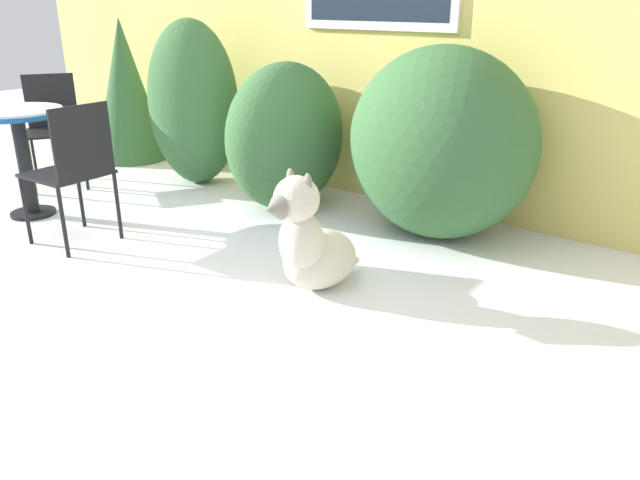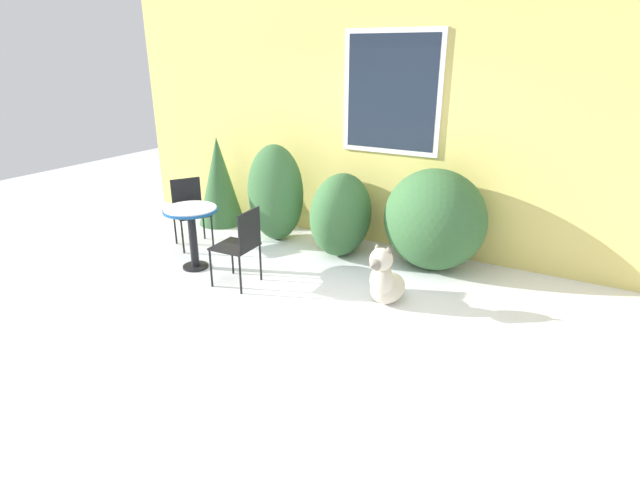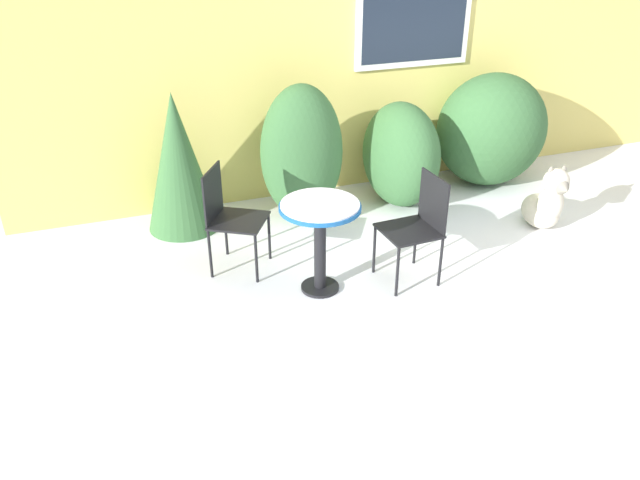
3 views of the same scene
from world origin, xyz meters
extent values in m
plane|color=white|center=(0.00, 0.00, 0.00)|extent=(16.00, 16.00, 0.00)
cube|color=#E5D16B|center=(0.00, 2.20, 1.69)|extent=(8.00, 0.06, 3.37)
ellipsoid|color=#386638|center=(-1.27, 1.62, 0.65)|extent=(0.79, 0.66, 1.31)
ellipsoid|color=#386638|center=(-0.25, 1.57, 0.52)|extent=(0.70, 0.99, 1.04)
ellipsoid|color=#386638|center=(0.90, 1.73, 0.60)|extent=(1.20, 1.01, 1.20)
cone|color=#386638|center=(-2.39, 1.79, 0.65)|extent=(0.68, 0.68, 1.29)
cylinder|color=black|center=(-1.56, 0.32, 0.01)|extent=(0.30, 0.30, 0.03)
cylinder|color=black|center=(-1.56, 0.32, 0.37)|extent=(0.09, 0.09, 0.68)
cylinder|color=#195699|center=(-1.56, 0.32, 0.72)|extent=(0.62, 0.62, 0.03)
cylinder|color=white|center=(-1.56, 0.32, 0.74)|extent=(0.60, 0.60, 0.02)
cube|color=black|center=(-2.07, 0.85, 0.44)|extent=(0.58, 0.58, 0.02)
cube|color=black|center=(-2.25, 0.96, 0.67)|extent=(0.22, 0.34, 0.43)
cylinder|color=black|center=(-2.01, 0.58, 0.22)|extent=(0.02, 0.02, 0.43)
cylinder|color=black|center=(-1.80, 0.92, 0.22)|extent=(0.02, 0.02, 0.43)
cylinder|color=black|center=(-2.34, 0.79, 0.22)|extent=(0.02, 0.02, 0.43)
cylinder|color=black|center=(-2.14, 1.12, 0.22)|extent=(0.02, 0.02, 0.43)
cube|color=black|center=(-0.85, 0.22, 0.44)|extent=(0.44, 0.44, 0.02)
cube|color=black|center=(-0.65, 0.23, 0.67)|extent=(0.03, 0.39, 0.43)
cylinder|color=black|center=(-1.06, 0.40, 0.22)|extent=(0.02, 0.02, 0.43)
cylinder|color=black|center=(-1.04, 0.01, 0.22)|extent=(0.02, 0.02, 0.43)
cylinder|color=black|center=(-0.67, 0.42, 0.22)|extent=(0.02, 0.02, 0.43)
cylinder|color=black|center=(-0.65, 0.03, 0.22)|extent=(0.02, 0.02, 0.43)
ellipsoid|color=beige|center=(0.78, 0.64, 0.15)|extent=(0.38, 0.48, 0.31)
ellipsoid|color=beige|center=(0.76, 0.51, 0.29)|extent=(0.28, 0.25, 0.34)
sphere|color=beige|center=(0.76, 0.48, 0.53)|extent=(0.23, 0.23, 0.23)
cone|color=gray|center=(0.74, 0.33, 0.51)|extent=(0.14, 0.10, 0.13)
ellipsoid|color=gray|center=(0.70, 0.51, 0.61)|extent=(0.06, 0.04, 0.11)
ellipsoid|color=gray|center=(0.82, 0.49, 0.61)|extent=(0.06, 0.04, 0.11)
ellipsoid|color=beige|center=(0.81, 0.84, 0.07)|extent=(0.09, 0.21, 0.06)
camera|label=1|loc=(2.65, -1.76, 1.45)|focal=35.00mm
camera|label=2|loc=(2.46, -3.73, 2.43)|focal=28.00mm
camera|label=3|loc=(-3.01, -3.64, 2.72)|focal=35.00mm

